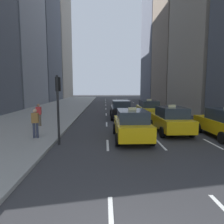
{
  "coord_description": "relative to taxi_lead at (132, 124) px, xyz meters",
  "views": [
    {
      "loc": [
        -0.33,
        -2.13,
        2.98
      ],
      "look_at": [
        0.13,
        10.8,
        1.4
      ],
      "focal_mm": 32.0,
      "sensor_mm": 36.0,
      "label": 1
    }
  ],
  "objects": [
    {
      "name": "taxi_fourth",
      "position": [
        2.8,
        1.65,
        0.0
      ],
      "size": [
        2.02,
        4.4,
        1.87
      ],
      "color": "yellow",
      "rests_on": "ground"
    },
    {
      "name": "pedestrian_mid_block",
      "position": [
        -5.46,
        -0.03,
        0.19
      ],
      "size": [
        0.36,
        0.22,
        1.65
      ],
      "color": "#383D51",
      "rests_on": "sidewalk_left"
    },
    {
      "name": "building_row_right",
      "position": [
        10.8,
        16.06,
        13.34
      ],
      "size": [
        6.0,
        50.31,
        30.97
      ],
      "color": "#4C515B",
      "rests_on": "ground"
    },
    {
      "name": "sidewalk_left",
      "position": [
        -8.2,
        17.89,
        -0.81
      ],
      "size": [
        8.0,
        66.0,
        0.15
      ],
      "primitive_type": "cube",
      "color": "gray",
      "rests_on": "ground"
    },
    {
      "name": "taxi_lead",
      "position": [
        0.0,
        0.0,
        0.0
      ],
      "size": [
        2.02,
        4.4,
        1.87
      ],
      "color": "yellow",
      "rests_on": "ground"
    },
    {
      "name": "lane_markings",
      "position": [
        1.4,
        13.89,
        -0.87
      ],
      "size": [
        5.72,
        56.0,
        0.01
      ],
      "color": "white",
      "rests_on": "ground"
    },
    {
      "name": "pedestrian_far_walking",
      "position": [
        -6.43,
        3.55,
        0.19
      ],
      "size": [
        0.36,
        0.22,
        1.65
      ],
      "color": "brown",
      "rests_on": "sidewalk_left"
    },
    {
      "name": "taxi_second",
      "position": [
        2.8,
        8.38,
        0.0
      ],
      "size": [
        2.02,
        4.4,
        1.87
      ],
      "color": "yellow",
      "rests_on": "ground"
    },
    {
      "name": "traffic_light_pole",
      "position": [
        -3.95,
        -0.84,
        1.53
      ],
      "size": [
        0.24,
        0.42,
        3.6
      ],
      "color": "black",
      "rests_on": "ground"
    },
    {
      "name": "building_row_left",
      "position": [
        -15.2,
        24.18,
        14.76
      ],
      "size": [
        6.0,
        64.36,
        37.69
      ],
      "color": "gray",
      "rests_on": "ground"
    },
    {
      "name": "sedan_black_near",
      "position": [
        -0.0,
        8.18,
        0.01
      ],
      "size": [
        2.02,
        4.89,
        1.75
      ],
      "color": "black",
      "rests_on": "ground"
    }
  ]
}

